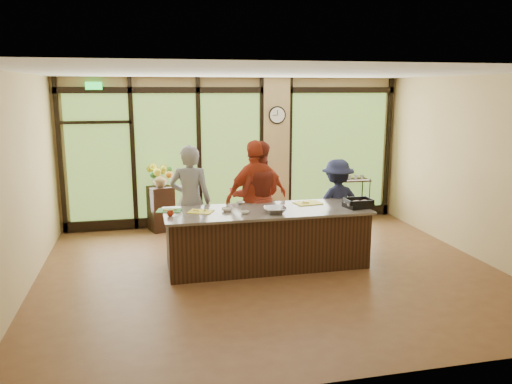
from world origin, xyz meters
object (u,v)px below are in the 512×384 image
cook_left (190,201)px  roasting_pan (358,205)px  bar_cart (352,193)px  island_base (267,239)px  cook_right (337,203)px  flower_stand (161,209)px

cook_left → roasting_pan: 2.74m
bar_cart → island_base: bearing=-133.3°
cook_left → cook_right: 2.58m
cook_left → roasting_pan: bearing=174.7°
cook_right → roasting_pan: (0.01, -0.87, 0.17)m
island_base → roasting_pan: roasting_pan is taller
cook_right → cook_left: bearing=-5.6°
island_base → cook_right: size_ratio=1.97×
roasting_pan → bar_cart: roasting_pan is taller
island_base → flower_stand: size_ratio=3.50×
island_base → bar_cart: size_ratio=3.20×
cook_left → cook_right: (2.57, -0.07, -0.16)m
island_base → roasting_pan: (1.46, -0.17, 0.52)m
island_base → roasting_pan: bearing=-6.8°
island_base → cook_right: 1.65m
cook_right → bar_cart: (1.06, 1.75, -0.21)m
island_base → bar_cart: bearing=44.3°
island_base → flower_stand: (-1.56, 2.45, 0.00)m
cook_left → cook_right: bearing=-166.7°
cook_right → bar_cart: cook_right is taller
cook_right → flower_stand: cook_right is taller
cook_left → roasting_pan: (2.58, -0.94, 0.01)m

